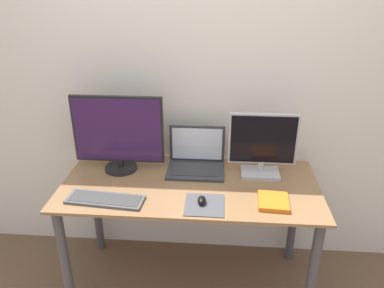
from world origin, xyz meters
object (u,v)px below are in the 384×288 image
Objects in this scene: keyboard at (105,199)px; monitor_left at (118,134)px; laptop at (196,159)px; monitor_right at (262,145)px; mouse at (202,200)px; book at (273,202)px.

monitor_left is at bearing 90.47° from keyboard.
laptop is at bearing 41.36° from keyboard.
mouse is (-0.35, -0.36, -0.18)m from monitor_right.
keyboard is 2.27× the size of book.
monitor_left is 7.59× the size of mouse.
mouse is (0.53, 0.01, 0.01)m from keyboard.
monitor_right is at bearing -7.06° from laptop.
keyboard is at bearing -177.20° from book.
monitor_left reaches higher than book.
laptop is at bearing 172.94° from monitor_right.
monitor_left reaches higher than mouse.
mouse is 0.38× the size of book.
monitor_left reaches higher than keyboard.
laptop is at bearing 140.06° from book.
mouse reaches higher than book.
book reaches higher than keyboard.
monitor_right is at bearing -0.00° from monitor_left.
monitor_right reaches higher than mouse.
mouse is at bearing -174.95° from book.
monitor_left is 0.44m from keyboard.
monitor_left is at bearing 180.00° from monitor_right.
mouse is (0.06, -0.41, -0.04)m from laptop.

